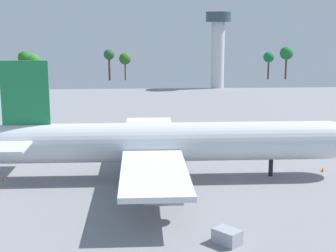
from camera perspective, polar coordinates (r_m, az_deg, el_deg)
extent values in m
plane|color=gray|center=(81.95, 0.00, -5.80)|extent=(230.67, 230.67, 0.00)
cylinder|color=silver|center=(80.42, 0.00, -1.79)|extent=(52.05, 6.14, 6.14)
sphere|color=silver|center=(85.89, 17.61, -1.48)|extent=(6.01, 6.01, 6.01)
sphere|color=silver|center=(83.13, -18.22, -1.94)|extent=(5.22, 5.22, 5.22)
cube|color=#1E7F47|center=(80.75, -15.71, 3.59)|extent=(7.29, 0.50, 9.82)
cube|color=silver|center=(77.53, -16.95, -2.09)|extent=(4.68, 9.21, 0.36)
cube|color=silver|center=(86.86, -15.46, -0.60)|extent=(4.68, 9.21, 0.36)
cube|color=silver|center=(67.77, -1.56, -5.12)|extent=(8.85, 22.76, 0.70)
cube|color=silver|center=(93.42, -2.06, -0.52)|extent=(8.85, 22.76, 0.70)
cylinder|color=gray|center=(71.54, -0.84, -5.59)|extent=(4.91, 2.58, 2.58)
cylinder|color=gray|center=(63.54, -0.51, -7.80)|extent=(4.91, 2.58, 2.58)
cylinder|color=gray|center=(90.47, -1.37, -1.98)|extent=(4.91, 2.58, 2.58)
cylinder|color=gray|center=(98.68, -1.53, -0.85)|extent=(4.91, 2.58, 2.58)
cylinder|color=black|center=(84.13, 11.44, -4.58)|extent=(0.70, 0.70, 2.81)
cylinder|color=black|center=(78.21, -1.77, -5.57)|extent=(0.70, 0.70, 2.81)
cylinder|color=black|center=(84.70, -1.89, -4.25)|extent=(0.70, 0.70, 2.81)
cube|color=silver|center=(102.04, 14.20, -1.95)|extent=(2.64, 2.79, 1.68)
cube|color=#B21E19|center=(102.77, 13.11, -2.02)|extent=(3.36, 3.32, 0.93)
cylinder|color=black|center=(101.08, 13.96, -2.55)|extent=(0.92, 0.79, 0.94)
cylinder|color=black|center=(103.36, 14.41, -2.27)|extent=(0.92, 0.79, 0.94)
cylinder|color=black|center=(101.90, 12.61, -2.38)|extent=(0.92, 0.79, 0.94)
cylinder|color=black|center=(104.16, 13.10, -2.10)|extent=(0.92, 0.79, 0.94)
cube|color=#999EA8|center=(58.55, 6.64, -12.20)|extent=(3.51, 3.59, 1.69)
cone|color=orange|center=(88.90, 16.93, -4.69)|extent=(0.50, 0.50, 0.72)
cone|color=orange|center=(84.52, -17.94, -5.64)|extent=(0.39, 0.39, 0.56)
cylinder|color=silver|center=(197.61, 5.59, 7.90)|extent=(5.00, 5.00, 24.98)
cylinder|color=#334756|center=(197.28, 5.67, 12.07)|extent=(9.51, 9.51, 3.76)
cylinder|color=#51381E|center=(229.58, -15.66, 5.91)|extent=(0.83, 0.83, 8.21)
sphere|color=#256D22|center=(229.15, -15.74, 7.37)|extent=(5.89, 5.89, 5.89)
cylinder|color=#51381E|center=(228.93, -14.79, 5.75)|extent=(0.68, 0.68, 6.70)
sphere|color=#2F8227|center=(228.51, -14.85, 7.05)|extent=(6.14, 6.14, 6.14)
cylinder|color=#51381E|center=(224.60, -6.58, 6.35)|extent=(0.89, 0.89, 9.85)
sphere|color=#2B5B30|center=(224.15, -6.62, 7.96)|extent=(4.62, 4.62, 4.62)
cylinder|color=#51381E|center=(224.40, -4.81, 6.13)|extent=(0.61, 0.61, 7.87)
sphere|color=#376A21|center=(223.97, -4.83, 7.53)|extent=(5.17, 5.17, 5.17)
cylinder|color=#51381E|center=(231.53, 11.16, 6.19)|extent=(0.76, 0.76, 8.44)
sphere|color=#197534|center=(231.12, 11.22, 7.58)|extent=(4.76, 4.76, 4.76)
cylinder|color=#51381E|center=(233.56, 13.06, 6.32)|extent=(0.83, 0.83, 9.83)
sphere|color=#247536|center=(233.11, 13.14, 7.96)|extent=(5.86, 5.86, 5.86)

